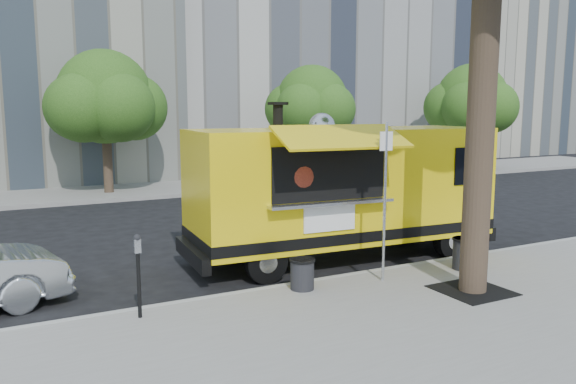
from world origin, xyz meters
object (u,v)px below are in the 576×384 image
food_truck (341,188)px  trash_bin_left (302,273)px  far_tree_b (105,97)px  parking_meter (138,266)px  far_tree_d (472,100)px  trash_bin_right (465,253)px  sign_post (385,192)px  far_tree_c (312,102)px

food_truck → trash_bin_left: (-2.03, -1.87, -1.20)m
far_tree_b → trash_bin_left: 14.43m
parking_meter → far_tree_d: bearing=33.6°
far_tree_b → trash_bin_left: size_ratio=9.81×
trash_bin_left → trash_bin_right: trash_bin_right is taller
sign_post → trash_bin_left: sign_post is taller
sign_post → trash_bin_right: size_ratio=4.69×
parking_meter → food_truck: 5.37m
far_tree_d → parking_meter: bearing=-146.4°
far_tree_b → far_tree_d: bearing=-0.3°
sign_post → far_tree_d: bearing=40.7°
food_truck → far_tree_d: bearing=40.4°
parking_meter → trash_bin_left: (2.93, 0.05, -0.53)m
far_tree_b → food_truck: far_tree_b is taller
food_truck → trash_bin_left: bearing=-133.8°
far_tree_d → food_truck: bearing=-143.1°
far_tree_c → parking_meter: bearing=-128.7°
sign_post → food_truck: (0.42, 2.12, -0.20)m
parking_meter → trash_bin_left: parking_meter is taller
far_tree_c → trash_bin_right: size_ratio=8.14×
far_tree_d → food_truck: size_ratio=0.78×
food_truck → trash_bin_left: food_truck is taller
sign_post → far_tree_c: bearing=65.2°
sign_post → trash_bin_left: bearing=171.2°
sign_post → trash_bin_right: bearing=-4.4°
food_truck → parking_meter: bearing=-155.3°
far_tree_d → sign_post: 21.79m
parking_meter → trash_bin_right: parking_meter is taller
sign_post → food_truck: bearing=78.9°
far_tree_d → food_truck: far_tree_d is taller
far_tree_c → food_truck: (-6.03, -11.83, -2.07)m
far_tree_d → parking_meter: size_ratio=4.23×
far_tree_c → sign_post: 15.48m
far_tree_b → food_truck: size_ratio=0.76×
far_tree_d → trash_bin_left: far_tree_d is taller
far_tree_c → parking_meter: size_ratio=3.90×
far_tree_c → trash_bin_left: (-8.07, -13.70, -3.27)m
food_truck → trash_bin_right: size_ratio=11.26×
far_tree_d → parking_meter: (-21.00, -13.95, -2.91)m
parking_meter → far_tree_c: bearing=51.3°
far_tree_d → trash_bin_right: (-14.50, -14.30, -3.40)m
far_tree_c → food_truck: size_ratio=0.72×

